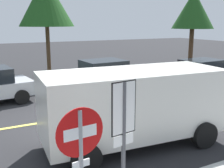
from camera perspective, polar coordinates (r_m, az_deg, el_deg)
name	(u,v)px	position (r m, az deg, el deg)	size (l,w,h in m)	color
ground_plane	(56,121)	(10.37, -11.53, -7.42)	(80.00, 80.00, 0.00)	#262628
lane_marking_centre	(127,109)	(11.47, 3.09, -5.17)	(28.00, 0.16, 0.01)	#E0D14C
stop_sign	(81,155)	(4.24, -6.47, -14.46)	(0.76, 0.10, 2.34)	gray
speed_limit_sign	(124,122)	(5.03, 2.43, -7.84)	(0.54, 0.10, 2.52)	#4C4C51
white_van	(133,103)	(7.91, 4.32, -3.91)	(5.32, 2.55, 2.20)	silver
car_red_crossing	(199,74)	(15.60, 17.55, 2.01)	(4.46, 2.16, 1.55)	red
car_green_behind_van	(101,77)	(13.63, -2.32, 1.36)	(4.28, 2.31, 1.69)	#236B3D
tree_left_verge	(46,2)	(17.14, -13.53, 16.25)	(3.22, 3.22, 6.13)	#513823
tree_centre_verge	(193,10)	(22.76, 16.46, 14.46)	(3.22, 3.22, 5.88)	#513823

